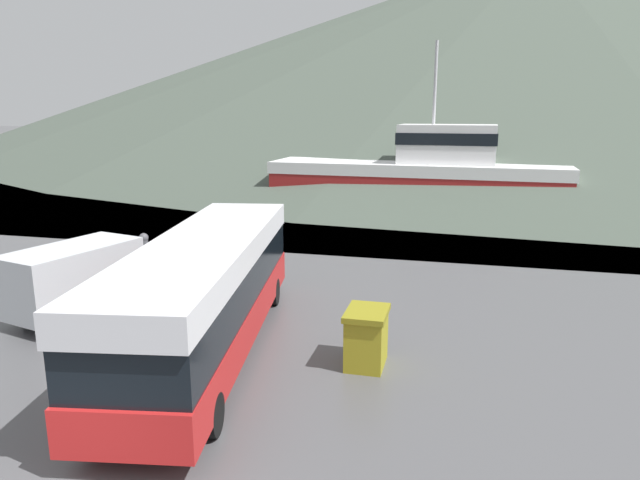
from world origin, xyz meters
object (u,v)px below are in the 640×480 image
Objects in this scene: tour_bus at (207,289)px; storage_bin at (366,337)px; fishing_boat at (421,176)px; delivery_van at (89,275)px.

storage_bin is at bearing -6.51° from tour_bus.
fishing_boat reaches higher than tour_bus.
fishing_boat is (3.72, 24.94, 0.39)m from tour_bus.
delivery_van is 4.19× the size of storage_bin.
delivery_van is 24.50m from fishing_boat.
delivery_van is at bearing 147.84° from tour_bus.
tour_bus is 25.22m from fishing_boat.
tour_bus is at bearing 173.74° from fishing_boat.
tour_bus reaches higher than delivery_van.
fishing_boat reaches higher than storage_bin.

